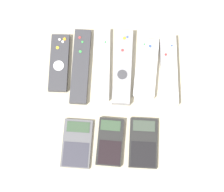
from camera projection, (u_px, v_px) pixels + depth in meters
name	position (u px, v px, depth m)	size (l,w,h in m)	color
ground_plane	(111.00, 112.00, 1.04)	(3.00, 3.00, 0.00)	#B2A88E
remote_0	(59.00, 63.00, 1.07)	(0.05, 0.17, 0.02)	#333338
remote_1	(81.00, 66.00, 1.06)	(0.05, 0.22, 0.02)	#333338
remote_2	(101.00, 64.00, 1.07)	(0.05, 0.21, 0.02)	silver
remote_3	(123.00, 67.00, 1.06)	(0.05, 0.22, 0.03)	gray
remote_4	(146.00, 68.00, 1.06)	(0.07, 0.18, 0.02)	silver
remote_5	(169.00, 70.00, 1.06)	(0.05, 0.21, 0.02)	#B7B7BC
calculator_0	(77.00, 143.00, 1.01)	(0.08, 0.13, 0.01)	#4C4C51
calculator_1	(110.00, 142.00, 1.01)	(0.07, 0.13, 0.02)	black
calculator_2	(143.00, 143.00, 1.01)	(0.08, 0.14, 0.01)	black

